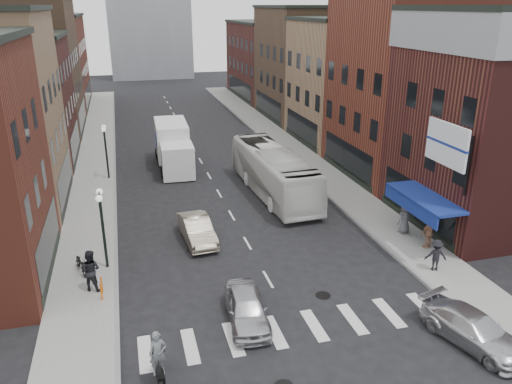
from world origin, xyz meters
TOP-DOWN VIEW (x-y plane):
  - ground at (0.00, 0.00)m, footprint 160.00×160.00m
  - sidewalk_left at (-8.50, 22.00)m, footprint 3.00×74.00m
  - sidewalk_right at (8.50, 22.00)m, footprint 3.00×74.00m
  - curb_left at (-7.00, 22.00)m, footprint 0.20×74.00m
  - curb_right at (7.00, 22.00)m, footprint 0.20×74.00m
  - crosswalk_stripes at (0.00, -3.00)m, footprint 12.00×2.20m
  - bldg_left_mid_b at (-14.99, 24.00)m, footprint 10.30×10.20m
  - bldg_left_far_a at (-14.99, 35.00)m, footprint 10.30×12.20m
  - bldg_left_far_b at (-14.99, 49.00)m, footprint 10.30×16.20m
  - bldg_right_corner at (14.99, 4.50)m, footprint 10.30×9.20m
  - bldg_right_mid_a at (15.00, 14.00)m, footprint 10.30×10.20m
  - bldg_right_mid_b at (14.99, 24.00)m, footprint 10.30×10.20m
  - bldg_right_far_a at (14.99, 35.00)m, footprint 10.30×12.20m
  - bldg_right_far_b at (14.99, 49.00)m, footprint 10.30×16.20m
  - awning_blue at (8.93, 2.50)m, footprint 1.80×5.00m
  - billboard_sign at (8.59, 0.50)m, footprint 1.52×3.00m
  - streetlamp_near at (-7.40, 4.00)m, footprint 0.32×1.22m
  - streetlamp_far at (-7.40, 18.00)m, footprint 0.32×1.22m
  - bike_rack at (-7.60, 1.30)m, footprint 0.08×0.68m
  - box_truck at (-2.31, 19.84)m, footprint 2.63×8.08m
  - motorcycle_rider at (-5.59, -4.82)m, footprint 0.61×2.14m
  - transit_bus at (3.62, 11.97)m, footprint 3.24×11.65m
  - sedan_left_near at (-1.82, -2.03)m, footprint 1.87×4.01m
  - sedan_left_far at (-2.61, 6.00)m, footprint 1.78×4.27m
  - curb_car at (6.25, -5.66)m, footprint 2.90×4.68m
  - parked_bicycle at (-8.59, 3.82)m, footprint 1.08×1.83m
  - ped_left_solo at (-8.03, 2.02)m, footprint 1.09×0.89m
  - ped_right_a at (8.03, -0.48)m, footprint 1.14×0.82m
  - ped_right_b at (9.09, 1.72)m, footprint 1.08×0.67m
  - ped_right_c at (8.83, 3.72)m, footprint 1.00×0.80m

SIDE VIEW (x-z plane):
  - ground at x=0.00m, z-range 0.00..0.00m
  - curb_left at x=-7.00m, z-range -0.08..0.08m
  - curb_right at x=7.00m, z-range -0.08..0.08m
  - crosswalk_stripes at x=0.00m, z-range -0.01..0.01m
  - sidewalk_left at x=-8.50m, z-range 0.00..0.15m
  - sidewalk_right at x=8.50m, z-range 0.00..0.15m
  - bike_rack at x=-7.60m, z-range 0.15..0.95m
  - parked_bicycle at x=-8.59m, z-range 0.15..1.06m
  - curb_car at x=6.25m, z-range 0.00..1.27m
  - sedan_left_near at x=-1.82m, z-range 0.00..1.33m
  - sedan_left_far at x=-2.61m, z-range 0.00..1.37m
  - ped_right_a at x=8.03m, z-range 0.15..1.75m
  - ped_right_b at x=9.09m, z-range 0.15..1.88m
  - motorcycle_rider at x=-5.59m, z-range -0.07..2.11m
  - ped_right_c at x=8.83m, z-range 0.15..1.93m
  - ped_left_solo at x=-8.03m, z-range 0.15..2.10m
  - transit_bus at x=3.62m, z-range 0.00..3.21m
  - box_truck at x=-2.31m, z-range -0.02..3.47m
  - awning_blue at x=8.93m, z-range 2.24..3.02m
  - streetlamp_near at x=-7.40m, z-range 0.86..4.97m
  - streetlamp_far at x=-7.40m, z-range 0.86..4.97m
  - bldg_right_far_b at x=14.99m, z-range 0.00..10.30m
  - bldg_left_mid_b at x=-14.99m, z-range 0.00..10.30m
  - bldg_left_far_b at x=-14.99m, z-range 0.00..11.30m
  - bldg_right_mid_b at x=14.99m, z-range 0.00..11.30m
  - billboard_sign at x=8.59m, z-range 4.28..7.98m
  - bldg_right_far_a at x=14.99m, z-range 0.00..12.30m
  - bldg_right_corner at x=14.99m, z-range 0.00..12.30m
  - bldg_left_far_a at x=-14.99m, z-range 0.00..13.30m
  - bldg_right_mid_a at x=15.00m, z-range 0.00..14.30m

